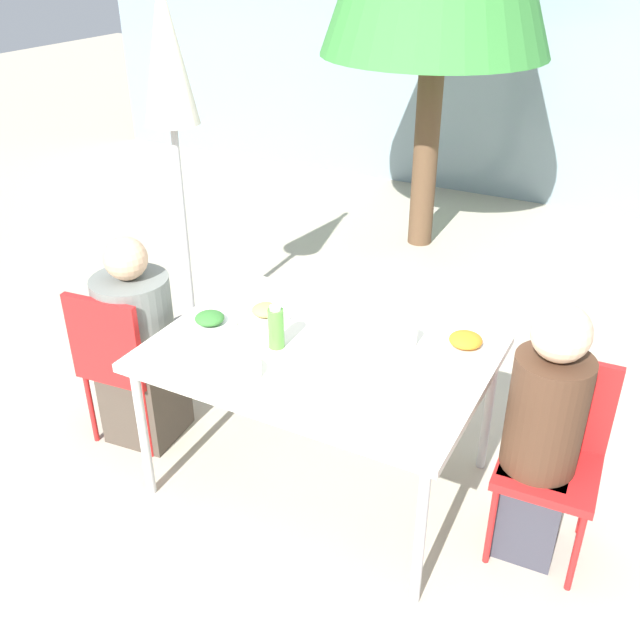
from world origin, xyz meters
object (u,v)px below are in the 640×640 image
Objects in this scene: person_left at (139,349)px; closed_umbrella at (169,80)px; drinking_cup at (408,335)px; salad_bowl at (238,370)px; person_right at (541,440)px; chair_left at (121,356)px; chair_right at (555,444)px; bottle at (276,327)px.

closed_umbrella is at bearing 108.52° from person_left.
drinking_cup reaches higher than salad_bowl.
person_right reaches higher than person_left.
person_right is (1.96, 0.14, 0.06)m from person_left.
salad_bowl is at bearing -16.38° from chair_left.
chair_left is 1.00× the size of chair_right.
bottle is at bearing -150.42° from drinking_cup.
person_left is at bearing -178.06° from bottle.
person_right reaches higher than salad_bowl.
person_left is 1.37m from drinking_cup.
drinking_cup is at bearing 8.11° from person_left.
closed_umbrella is 10.66× the size of bottle.
drinking_cup is (-0.66, 0.18, 0.22)m from person_right.
person_right reaches higher than drinking_cup.
chair_left is 2.02m from person_right.
closed_umbrella is 1.91m from salad_bowl.
chair_right is (2.01, 0.22, -0.00)m from person_left.
chair_right is at bearing 0.87° from person_left.
drinking_cup is at bearing -17.68° from person_right.
chair_right is at bearing -121.98° from person_right.
closed_umbrella is 1.74m from bottle.
closed_umbrella reaches higher than drinking_cup.
closed_umbrella reaches higher than chair_left.
closed_umbrella is (-2.40, 0.83, 1.05)m from person_right.
person_right is (-0.05, -0.08, 0.06)m from chair_right.
chair_right is 0.11m from person_right.
chair_left is at bearing -69.73° from closed_umbrella.
chair_right reaches higher than drinking_cup.
chair_left reaches higher than drinking_cup.
bottle reaches higher than drinking_cup.
bottle is (-1.16, -0.11, 0.27)m from person_right.
person_left is 0.94× the size of person_right.
salad_bowl is (-0.02, -0.27, -0.07)m from bottle.
drinking_cup is (0.51, 0.29, -0.05)m from bottle.
person_left is 11.28× the size of drinking_cup.
bottle is 0.59m from drinking_cup.
drinking_cup is at bearing -10.26° from chair_right.
person_right is 11.94× the size of drinking_cup.
chair_left is 0.40× the size of closed_umbrella.
person_right is 0.71m from drinking_cup.
chair_left is 4.27× the size of bottle.
salad_bowl is at bearing -22.81° from person_left.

